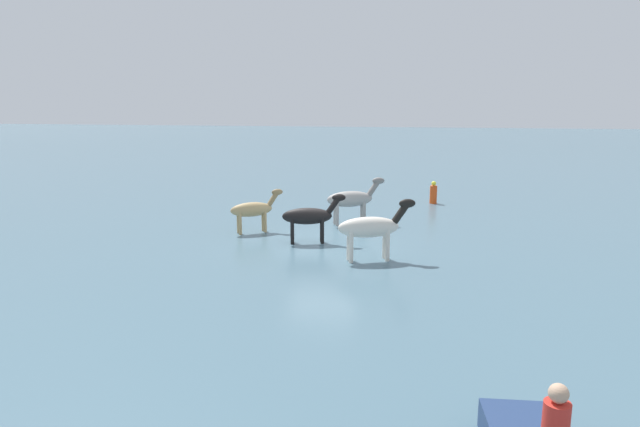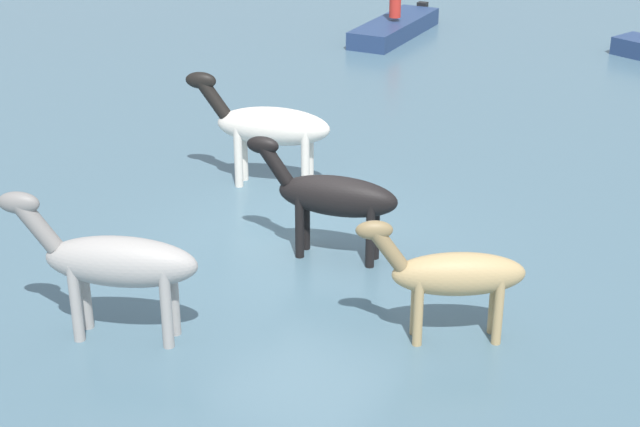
% 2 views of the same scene
% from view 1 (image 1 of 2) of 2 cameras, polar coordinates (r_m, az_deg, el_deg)
% --- Properties ---
extents(ground_plane, '(200.24, 200.24, 0.00)m').
position_cam_1_polar(ground_plane, '(19.88, 0.23, -3.10)').
color(ground_plane, '#476675').
extents(horse_pinto_flank, '(2.52, 1.28, 1.99)m').
position_cam_1_polar(horse_pinto_flank, '(17.53, 5.39, -1.45)').
color(horse_pinto_flank, silver).
rests_on(horse_pinto_flank, ground_plane).
extents(horse_chestnut_trailing, '(2.32, 0.99, 1.80)m').
position_cam_1_polar(horse_chestnut_trailing, '(19.67, -1.12, -0.29)').
color(horse_chestnut_trailing, black).
rests_on(horse_chestnut_trailing, ground_plane).
extents(horse_gray_outer, '(2.43, 1.41, 1.95)m').
position_cam_1_polar(horse_gray_outer, '(22.76, 3.36, 1.52)').
color(horse_gray_outer, '#9E9993').
rests_on(horse_gray_outer, ground_plane).
extents(horse_dun_straggler, '(1.96, 1.50, 1.67)m').
position_cam_1_polar(horse_dun_straggler, '(21.45, -6.99, 0.42)').
color(horse_dun_straggler, tan).
rests_on(horse_dun_straggler, ground_plane).
extents(buoy_channel_marker, '(0.36, 0.36, 1.14)m').
position_cam_1_polar(buoy_channel_marker, '(28.22, 11.80, 2.07)').
color(buoy_channel_marker, '#E54C19').
rests_on(buoy_channel_marker, ground_plane).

